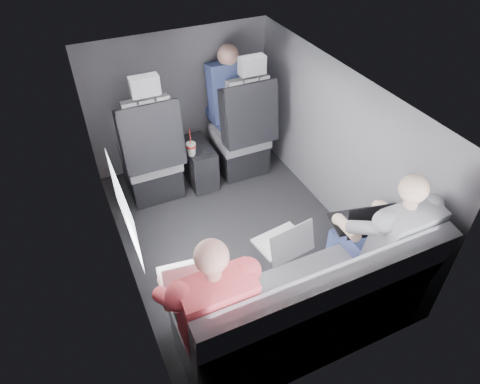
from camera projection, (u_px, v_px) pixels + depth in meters
name	position (u px, v px, depth m)	size (l,w,h in m)	color
floor	(236.00, 236.00, 3.65)	(2.60, 2.60, 0.00)	black
ceiling	(235.00, 91.00, 2.79)	(2.60, 2.60, 0.00)	#B2B2AD
panel_left	(117.00, 207.00, 2.93)	(0.02, 2.60, 1.35)	#56565B
panel_right	(335.00, 146.00, 3.51)	(0.02, 2.60, 1.35)	#56565B
panel_front	(180.00, 100.00, 4.13)	(1.80, 0.02, 1.35)	#56565B
panel_back	(336.00, 304.00, 2.31)	(1.80, 0.02, 1.35)	#56565B
side_window	(124.00, 208.00, 2.58)	(0.02, 0.75, 0.42)	white
seatbelt	(251.00, 107.00, 3.75)	(0.05, 0.01, 0.65)	black
front_seat_left	(152.00, 159.00, 3.83)	(0.52, 0.58, 1.26)	black
front_seat_right	(242.00, 137.00, 4.13)	(0.52, 0.58, 1.26)	black
center_console	(199.00, 163.00, 4.14)	(0.24, 0.48, 0.41)	black
rear_bench	(306.00, 311.00, 2.71)	(1.60, 0.57, 0.92)	slate
soda_cup	(191.00, 149.00, 3.85)	(0.09, 0.09, 0.27)	white
laptop_white	(188.00, 278.00, 2.50)	(0.35, 0.34, 0.24)	white
laptop_silver	(285.00, 242.00, 2.73)	(0.35, 0.33, 0.23)	#B8B8BD
laptop_black	(360.00, 221.00, 2.88)	(0.36, 0.35, 0.23)	black
passenger_rear_left	(208.00, 304.00, 2.38)	(0.49, 0.61, 1.20)	#36353B
passenger_rear_right	(383.00, 238.00, 2.78)	(0.48, 0.60, 1.19)	navy
passenger_front_right	(229.00, 93.00, 4.08)	(0.39, 0.39, 0.79)	navy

